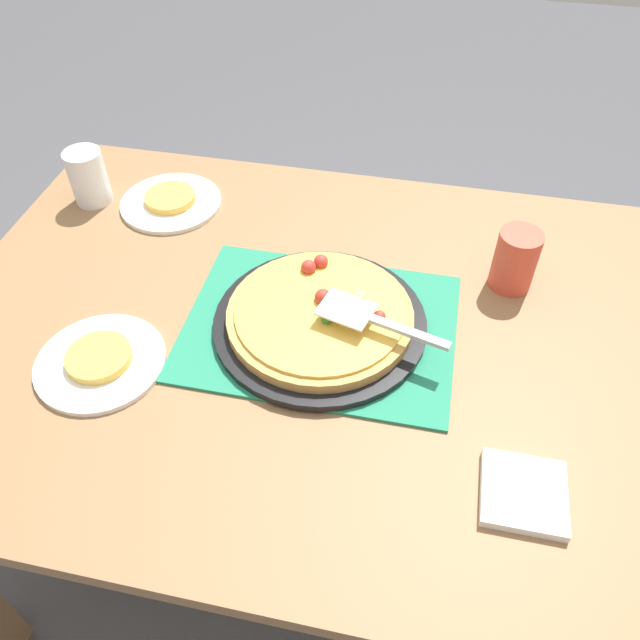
{
  "coord_description": "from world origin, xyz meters",
  "views": [
    {
      "loc": [
        0.16,
        -0.76,
        1.57
      ],
      "look_at": [
        0.0,
        0.0,
        0.77
      ],
      "focal_mm": 35.37,
      "sensor_mm": 36.0,
      "label": 1
    }
  ],
  "objects": [
    {
      "name": "dining_table",
      "position": [
        0.0,
        0.0,
        0.64
      ],
      "size": [
        1.4,
        1.0,
        0.75
      ],
      "color": "olive",
      "rests_on": "ground_plane"
    },
    {
      "name": "served_slice_left",
      "position": [
        -0.35,
        -0.16,
        0.77
      ],
      "size": [
        0.11,
        0.11,
        0.02
      ],
      "primitive_type": "cylinder",
      "color": "#EAB747",
      "rests_on": "plate_near_left"
    },
    {
      "name": "plate_near_left",
      "position": [
        -0.35,
        -0.16,
        0.76
      ],
      "size": [
        0.22,
        0.22,
        0.01
      ],
      "primitive_type": "cylinder",
      "color": "white",
      "rests_on": "dining_table"
    },
    {
      "name": "cup_near",
      "position": [
        -0.57,
        0.28,
        0.81
      ],
      "size": [
        0.08,
        0.08,
        0.12
      ],
      "primitive_type": "cylinder",
      "color": "white",
      "rests_on": "dining_table"
    },
    {
      "name": "plate_far_right",
      "position": [
        -0.4,
        0.3,
        0.76
      ],
      "size": [
        0.22,
        0.22,
        0.01
      ],
      "primitive_type": "cylinder",
      "color": "white",
      "rests_on": "dining_table"
    },
    {
      "name": "ground_plane",
      "position": [
        0.0,
        0.0,
        0.0
      ],
      "size": [
        8.0,
        8.0,
        0.0
      ],
      "primitive_type": "plane",
      "color": "#4C4C51"
    },
    {
      "name": "napkin_stack",
      "position": [
        0.35,
        -0.27,
        0.76
      ],
      "size": [
        0.12,
        0.12,
        0.02
      ],
      "primitive_type": "cube",
      "color": "white",
      "rests_on": "dining_table"
    },
    {
      "name": "pizza",
      "position": [
        0.0,
        0.0,
        0.78
      ],
      "size": [
        0.33,
        0.33,
        0.05
      ],
      "color": "tan",
      "rests_on": "pizza_pan"
    },
    {
      "name": "served_slice_right",
      "position": [
        -0.4,
        0.3,
        0.77
      ],
      "size": [
        0.11,
        0.11,
        0.02
      ],
      "primitive_type": "cylinder",
      "color": "#EAB747",
      "rests_on": "plate_far_right"
    },
    {
      "name": "cup_far",
      "position": [
        0.33,
        0.19,
        0.81
      ],
      "size": [
        0.08,
        0.08,
        0.12
      ],
      "primitive_type": "cylinder",
      "color": "#E04C38",
      "rests_on": "dining_table"
    },
    {
      "name": "pizza_pan",
      "position": [
        0.0,
        0.0,
        0.76
      ],
      "size": [
        0.38,
        0.38,
        0.01
      ],
      "primitive_type": "cylinder",
      "color": "black",
      "rests_on": "placemat"
    },
    {
      "name": "pizza_server",
      "position": [
        0.09,
        -0.03,
        0.82
      ],
      "size": [
        0.23,
        0.1,
        0.01
      ],
      "color": "silver",
      "rests_on": "pizza"
    },
    {
      "name": "placemat",
      "position": [
        0.0,
        0.0,
        0.75
      ],
      "size": [
        0.48,
        0.36,
        0.01
      ],
      "primitive_type": "cube",
      "color": "#237F5B",
      "rests_on": "dining_table"
    }
  ]
}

